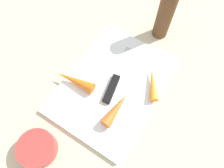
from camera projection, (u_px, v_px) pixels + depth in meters
The scene contains 8 objects.
ground_plane at pixel (112, 86), 0.63m from camera, with size 1.40×1.40×0.00m, color #C6B793.
cutting_board at pixel (112, 85), 0.62m from camera, with size 0.36×0.26×0.01m, color white.
knife at pixel (113, 85), 0.61m from camera, with size 0.20×0.06×0.01m.
carrot_medium at pixel (116, 109), 0.57m from camera, with size 0.03×0.03×0.11m, color orange.
carrot_longest at pixel (75, 81), 0.60m from camera, with size 0.03×0.03×0.12m, color orange.
carrot_shortest at pixel (153, 83), 0.61m from camera, with size 0.02×0.02×0.10m, color orange.
small_bowl at pixel (37, 148), 0.53m from camera, with size 0.10×0.10×0.04m, color red.
pepper_grinder at pixel (165, 15), 0.63m from camera, with size 0.05×0.05×0.17m, color brown.
Camera 1 is at (-0.22, -0.14, 0.57)m, focal length 33.76 mm.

